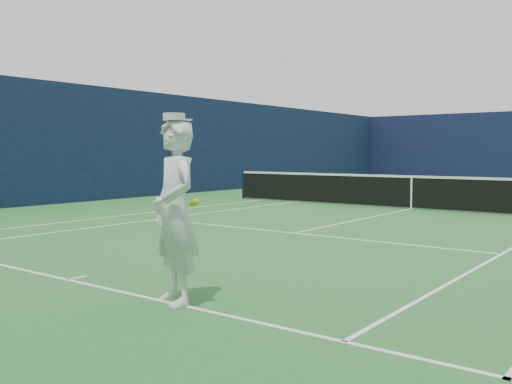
% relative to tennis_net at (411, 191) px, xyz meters
% --- Properties ---
extents(ground, '(80.00, 80.00, 0.00)m').
position_rel_tennis_net_xyz_m(ground, '(0.00, 0.00, -0.55)').
color(ground, '#286B2C').
rests_on(ground, ground).
extents(court_markings, '(11.03, 23.83, 0.01)m').
position_rel_tennis_net_xyz_m(court_markings, '(0.00, 0.00, -0.55)').
color(court_markings, white).
rests_on(court_markings, ground).
extents(windscreen_fence, '(20.12, 36.12, 4.00)m').
position_rel_tennis_net_xyz_m(windscreen_fence, '(0.00, 0.00, 1.45)').
color(windscreen_fence, '#0D1433').
rests_on(windscreen_fence, ground).
extents(tennis_net, '(12.88, 0.09, 1.07)m').
position_rel_tennis_net_xyz_m(tennis_net, '(0.00, 0.00, 0.00)').
color(tennis_net, '#141E4C').
rests_on(tennis_net, ground).
extents(tennis_player, '(0.89, 0.78, 2.12)m').
position_rel_tennis_net_xyz_m(tennis_player, '(1.97, -11.85, 0.48)').
color(tennis_player, white).
rests_on(tennis_player, ground).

